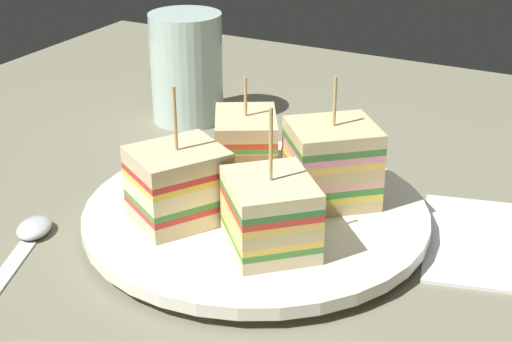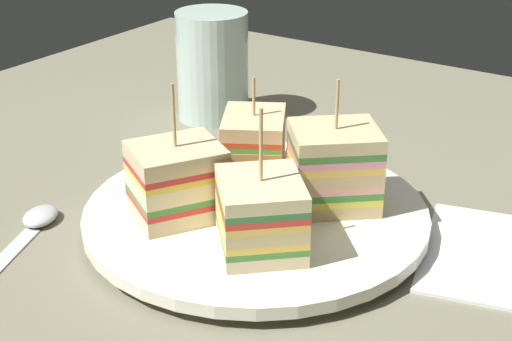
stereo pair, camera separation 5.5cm
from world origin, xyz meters
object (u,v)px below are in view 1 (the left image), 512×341
Objects in this scene: sandwich_wedge_2 at (246,146)px; plate at (256,215)px; drinking_glass at (187,75)px; sandwich_wedge_1 at (331,164)px; chip_pile at (260,209)px; sandwich_wedge_0 at (270,214)px; spoon at (24,243)px; sandwich_wedge_3 at (179,185)px.

plate is at bearing 6.21° from sandwich_wedge_2.
plate is at bearing 134.39° from drinking_glass.
plate is at bearing -0.20° from sandwich_wedge_1.
sandwich_wedge_1 reaches higher than chip_pile.
sandwich_wedge_1 is 24.37cm from drinking_glass.
sandwich_wedge_1 is at bearing -49.09° from sandwich_wedge_0.
sandwich_wedge_1 is at bearing -124.81° from chip_pile.
sandwich_wedge_1 is at bearing 147.79° from drinking_glass.
plate reaches higher than spoon.
sandwich_wedge_1 is at bearing -140.00° from plate.
plate is 16.69cm from spoon.
sandwich_wedge_2 is at bearing -54.45° from plate.
plate is at bearing -14.10° from sandwich_wedge_3.
drinking_glass reaches higher than spoon.
sandwich_wedge_1 is at bearing 53.50° from sandwich_wedge_2.
sandwich_wedge_1 reaches higher than drinking_glass.
sandwich_wedge_0 reaches higher than sandwich_wedge_2.
spoon is (13.18, 10.21, -0.62)cm from plate.
sandwich_wedge_1 is at bearing -73.10° from spoon.
sandwich_wedge_1 is 22.74cm from spoon.
chip_pile is 24.92cm from drinking_glass.
drinking_glass is (19.68, -21.16, 0.43)cm from sandwich_wedge_0.
sandwich_wedge_1 is 0.90× the size of drinking_glass.
chip_pile is at bearing 14.99° from sandwich_wedge_1.
chip_pile is (-4.98, -2.74, -2.00)cm from sandwich_wedge_3.
sandwich_wedge_2 is at bearing -6.29° from sandwich_wedge_0.
spoon is at bearing 32.45° from chip_pile.
drinking_glass is (13.00, -12.03, 0.40)cm from sandwich_wedge_2.
sandwich_wedge_0 is at bearing -92.51° from spoon.
sandwich_wedge_0 is at bearing 6.86° from sandwich_wedge_2.
sandwich_wedge_0 reaches higher than drinking_glass.
drinking_glass is at bearing -46.01° from chip_pile.
spoon is at bearing 37.77° from plate.
spoon is at bearing -63.09° from sandwich_wedge_2.
sandwich_wedge_3 reaches higher than chip_pile.
sandwich_wedge_1 is 11.31cm from sandwich_wedge_3.
sandwich_wedge_3 is 0.93× the size of drinking_glass.
chip_pile is (3.38, 4.86, -2.31)cm from sandwich_wedge_1.
plate is 2.56× the size of sandwich_wedge_0.
sandwich_wedge_2 is 8.60cm from sandwich_wedge_3.
sandwich_wedge_0 is 8.24cm from sandwich_wedge_1.
chip_pile is at bearing 133.99° from drinking_glass.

